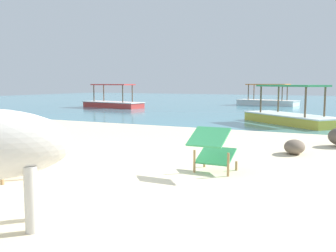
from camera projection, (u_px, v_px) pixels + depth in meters
name	position (u px, v px, depth m)	size (l,w,h in m)	color
sand_beach	(54.00, 193.00, 4.68)	(18.00, 14.00, 0.04)	beige
water_surface	(298.00, 104.00, 24.29)	(60.00, 36.00, 0.03)	teal
low_bench_table	(2.00, 155.00, 5.32)	(0.84, 0.61, 0.38)	#A37A4C
deck_chair_near	(212.00, 148.00, 5.56)	(0.56, 0.77, 0.68)	#A37A4C
shore_rock_medium	(294.00, 147.00, 7.13)	(0.51, 0.38, 0.27)	#6B5B4C
boat_yellow	(290.00, 116.00, 12.60)	(3.55, 3.26, 1.29)	gold
boat_red	(113.00, 102.00, 21.04)	(3.81, 1.73, 1.29)	#C63833
boat_white	(267.00, 101.00, 23.17)	(3.83, 1.92, 1.29)	white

